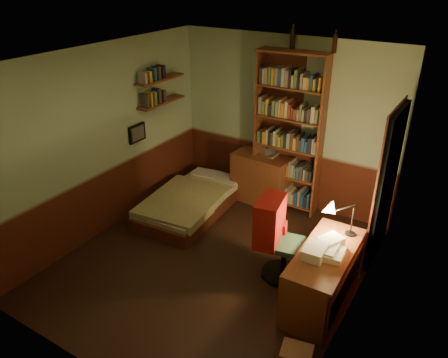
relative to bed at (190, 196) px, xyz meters
The scene contains 23 objects.
floor 1.38m from the bed, 41.25° to the right, with size 3.50×4.00×0.02m, color black.
ceiling 2.70m from the bed, 41.25° to the right, with size 3.50×4.00×0.02m, color silver.
wall_back 1.83m from the bed, 47.90° to the left, with size 3.50×0.02×2.60m, color #97B38D.
wall_left 1.55m from the bed, 130.04° to the right, with size 0.02×4.00×2.60m, color #97B38D.
wall_right 3.09m from the bed, 17.77° to the right, with size 0.02×4.00×2.60m, color #97B38D.
wall_front 3.24m from the bed, 70.73° to the right, with size 3.50×0.02×2.60m, color #97B38D.
doorway 2.86m from the bed, ahead, with size 0.06×0.90×2.00m, color black.
door_trim 2.83m from the bed, ahead, with size 0.02×0.98×2.08m, color #431D11.
bed is the anchor object (origin of this frame).
dresser 1.17m from the bed, 48.81° to the left, with size 0.90×0.45×0.80m, color brown.
mini_stereo 1.40m from the bed, 52.50° to the left, with size 0.26×0.20×0.14m, color #B2B2B7.
bookshelf 1.77m from the bed, 39.96° to the left, with size 1.03×0.32×2.41m, color brown.
bottle_left 2.74m from the bed, 45.16° to the left, with size 0.07×0.07×0.27m, color black.
bottle_right 3.01m from the bed, 32.71° to the left, with size 0.06×0.06×0.24m, color black.
desk 2.60m from the bed, 19.06° to the right, with size 0.54×1.29×0.69m, color brown.
paper_stack 2.60m from the bed, 16.55° to the right, with size 0.19×0.26×0.11m, color silver.
desk_lamp 2.68m from the bed, ahead, with size 0.16×0.16×0.52m, color black.
office_chair 2.02m from the bed, 19.47° to the right, with size 0.52×0.46×1.05m, color #2B4C39.
red_jacket 2.09m from the bed, 24.79° to the right, with size 0.27×0.50×0.59m, color #AF1915.
wall_shelf_lower 1.49m from the bed, 161.36° to the left, with size 0.20×0.90×0.03m, color brown.
wall_shelf_upper 1.81m from the bed, 161.36° to the left, with size 0.20×0.90×0.03m, color brown.
framed_picture 1.25m from the bed, 157.79° to the right, with size 0.04×0.32×0.26m, color black.
cardboard_box_b 3.17m from the bed, 35.55° to the right, with size 0.30×0.24×0.21m, color #996348.
Camera 1 is at (2.54, -3.83, 3.51)m, focal length 35.00 mm.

